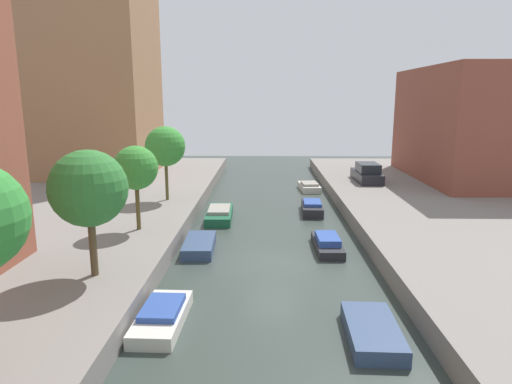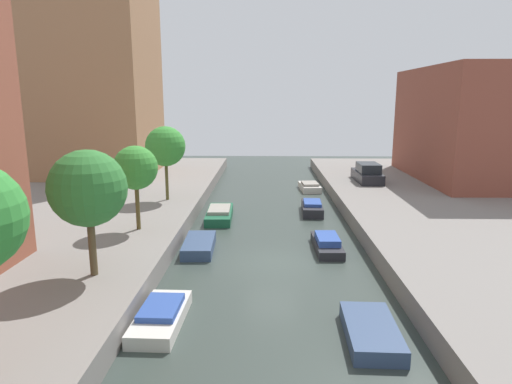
# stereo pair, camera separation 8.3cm
# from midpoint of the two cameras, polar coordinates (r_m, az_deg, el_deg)

# --- Properties ---
(ground_plane) EXTENTS (84.00, 84.00, 0.00)m
(ground_plane) POSITION_cam_midpoint_polar(r_m,az_deg,el_deg) (22.44, 2.15, -8.97)
(ground_plane) COLOR #333D38
(apartment_tower_far) EXTENTS (10.00, 10.31, 23.17)m
(apartment_tower_far) POSITION_cam_midpoint_polar(r_m,az_deg,el_deg) (45.10, -19.93, 17.02)
(apartment_tower_far) COLOR #9E704C
(apartment_tower_far) RESTS_ON quay_left
(low_block_right) EXTENTS (10.00, 15.64, 9.58)m
(low_block_right) POSITION_cam_midpoint_polar(r_m,az_deg,el_deg) (43.58, 26.45, 7.74)
(low_block_right) COLOR brown
(low_block_right) RESTS_ON quay_right
(street_tree_2) EXTENTS (3.01, 3.01, 5.06)m
(street_tree_2) POSITION_cam_midpoint_polar(r_m,az_deg,el_deg) (18.51, -20.50, 0.40)
(street_tree_2) COLOR brown
(street_tree_2) RESTS_ON quay_left
(street_tree_3) EXTENTS (2.34, 2.34, 4.55)m
(street_tree_3) POSITION_cam_midpoint_polar(r_m,az_deg,el_deg) (24.54, -14.99, 2.96)
(street_tree_3) COLOR brown
(street_tree_3) RESTS_ON quay_left
(street_tree_4) EXTENTS (2.74, 2.74, 5.12)m
(street_tree_4) POSITION_cam_midpoint_polar(r_m,az_deg,el_deg) (31.46, -11.38, 5.70)
(street_tree_4) COLOR #4E4B25
(street_tree_4) RESTS_ON quay_left
(parked_car) EXTENTS (1.92, 4.74, 1.60)m
(parked_car) POSITION_cam_midpoint_polar(r_m,az_deg,el_deg) (39.43, 14.05, 2.27)
(parked_car) COLOR black
(parked_car) RESTS_ON quay_right
(moored_boat_left_2) EXTENTS (1.65, 3.74, 0.71)m
(moored_boat_left_2) POSITION_cam_midpoint_polar(r_m,az_deg,el_deg) (17.02, -11.86, -15.18)
(moored_boat_left_2) COLOR beige
(moored_boat_left_2) RESTS_ON ground_plane
(moored_boat_left_3) EXTENTS (1.67, 3.59, 0.59)m
(moored_boat_left_3) POSITION_cam_midpoint_polar(r_m,az_deg,el_deg) (24.22, -7.15, -6.74)
(moored_boat_left_3) COLOR #33476B
(moored_boat_left_3) RESTS_ON ground_plane
(moored_boat_left_4) EXTENTS (1.78, 4.63, 0.79)m
(moored_boat_left_4) POSITION_cam_midpoint_polar(r_m,az_deg,el_deg) (30.29, -4.58, -2.79)
(moored_boat_left_4) COLOR #195638
(moored_boat_left_4) RESTS_ON ground_plane
(moored_boat_right_2) EXTENTS (1.80, 3.47, 0.54)m
(moored_boat_right_2) POSITION_cam_midpoint_polar(r_m,az_deg,el_deg) (16.25, 14.59, -16.84)
(moored_boat_right_2) COLOR #33476B
(moored_boat_right_2) RESTS_ON ground_plane
(moored_boat_right_3) EXTENTS (1.39, 3.72, 0.82)m
(moored_boat_right_3) POSITION_cam_midpoint_polar(r_m,az_deg,el_deg) (24.43, 9.13, -6.52)
(moored_boat_right_3) COLOR #232328
(moored_boat_right_3) RESTS_ON ground_plane
(moored_boat_right_4) EXTENTS (1.57, 3.77, 0.87)m
(moored_boat_right_4) POSITION_cam_midpoint_polar(r_m,az_deg,el_deg) (32.01, 7.23, -1.98)
(moored_boat_right_4) COLOR #232328
(moored_boat_right_4) RESTS_ON ground_plane
(moored_boat_right_5) EXTENTS (1.83, 3.53, 0.75)m
(moored_boat_right_5) POSITION_cam_midpoint_polar(r_m,az_deg,el_deg) (39.88, 6.90, 0.68)
(moored_boat_right_5) COLOR beige
(moored_boat_right_5) RESTS_ON ground_plane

